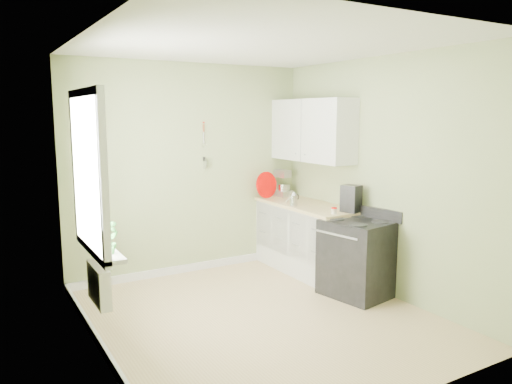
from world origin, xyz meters
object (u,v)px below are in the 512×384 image
coffee_maker (351,199)px  kettle (294,199)px  stand_mixer (281,183)px  stove (357,258)px

coffee_maker → kettle: bearing=119.0°
coffee_maker → stand_mixer: bearing=92.1°
stove → stand_mixer: size_ratio=2.41×
stove → coffee_maker: (0.14, 0.29, 0.62)m
stove → kettle: (-0.23, 0.95, 0.56)m
stand_mixer → kettle: bearing=-111.9°
stove → coffee_maker: 0.70m
kettle → coffee_maker: (0.37, -0.66, 0.06)m
kettle → coffee_maker: bearing=-61.0°
coffee_maker → stove: bearing=-115.7°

